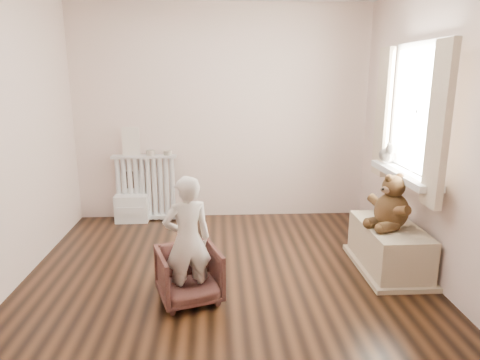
{
  "coord_description": "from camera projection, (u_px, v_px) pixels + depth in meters",
  "views": [
    {
      "loc": [
        -0.06,
        -3.48,
        1.78
      ],
      "look_at": [
        0.15,
        0.45,
        0.8
      ],
      "focal_mm": 32.0,
      "sensor_mm": 36.0,
      "label": 1
    }
  ],
  "objects": [
    {
      "name": "floor",
      "position": [
        226.0,
        279.0,
        3.81
      ],
      "size": [
        3.6,
        3.6,
        0.01
      ],
      "primitive_type": "cube",
      "color": "black",
      "rests_on": "ground"
    },
    {
      "name": "back_wall",
      "position": [
        222.0,
        114.0,
        5.24
      ],
      "size": [
        3.6,
        0.02,
        2.6
      ],
      "primitive_type": "cube",
      "color": "silver",
      "rests_on": "ground"
    },
    {
      "name": "front_wall",
      "position": [
        233.0,
        194.0,
        1.75
      ],
      "size": [
        3.6,
        0.02,
        2.6
      ],
      "primitive_type": "cube",
      "color": "silver",
      "rests_on": "ground"
    },
    {
      "name": "right_wall",
      "position": [
        439.0,
        133.0,
        3.59
      ],
      "size": [
        0.02,
        3.6,
        2.6
      ],
      "primitive_type": "cube",
      "color": "silver",
      "rests_on": "ground"
    },
    {
      "name": "window",
      "position": [
        419.0,
        112.0,
        3.84
      ],
      "size": [
        0.03,
        0.9,
        1.1
      ],
      "primitive_type": "cube",
      "color": "white",
      "rests_on": "right_wall"
    },
    {
      "name": "window_sill",
      "position": [
        404.0,
        174.0,
        3.98
      ],
      "size": [
        0.22,
        1.1,
        0.06
      ],
      "primitive_type": "cube",
      "color": "silver",
      "rests_on": "right_wall"
    },
    {
      "name": "curtain_left",
      "position": [
        439.0,
        126.0,
        3.3
      ],
      "size": [
        0.06,
        0.26,
        1.3
      ],
      "primitive_type": "cube",
      "color": "beige",
      "rests_on": "right_wall"
    },
    {
      "name": "curtain_right",
      "position": [
        383.0,
        113.0,
        4.4
      ],
      "size": [
        0.06,
        0.26,
        1.3
      ],
      "primitive_type": "cube",
      "color": "beige",
      "rests_on": "right_wall"
    },
    {
      "name": "radiator",
      "position": [
        146.0,
        189.0,
        5.29
      ],
      "size": [
        0.78,
        0.15,
        0.82
      ],
      "primitive_type": "cube",
      "color": "silver",
      "rests_on": "floor"
    },
    {
      "name": "paper_doll",
      "position": [
        131.0,
        141.0,
        5.14
      ],
      "size": [
        0.21,
        0.02,
        0.34
      ],
      "primitive_type": "cube",
      "color": "beige",
      "rests_on": "radiator"
    },
    {
      "name": "tin_a",
      "position": [
        151.0,
        153.0,
        5.19
      ],
      "size": [
        0.1,
        0.1,
        0.06
      ],
      "primitive_type": "cylinder",
      "color": "#A59E8C",
      "rests_on": "radiator"
    },
    {
      "name": "tin_b",
      "position": [
        168.0,
        153.0,
        5.2
      ],
      "size": [
        0.1,
        0.1,
        0.05
      ],
      "primitive_type": "cylinder",
      "color": "#A59E8C",
      "rests_on": "radiator"
    },
    {
      "name": "toy_vanity",
      "position": [
        132.0,
        199.0,
        5.28
      ],
      "size": [
        0.39,
        0.28,
        0.62
      ],
      "primitive_type": "cube",
      "color": "silver",
      "rests_on": "floor"
    },
    {
      "name": "armchair",
      "position": [
        189.0,
        275.0,
        3.42
      ],
      "size": [
        0.59,
        0.6,
        0.44
      ],
      "primitive_type": "imported",
      "rotation": [
        0.0,
        0.0,
        0.32
      ],
      "color": "#532D27",
      "rests_on": "floor"
    },
    {
      "name": "child",
      "position": [
        187.0,
        240.0,
        3.29
      ],
      "size": [
        0.43,
        0.35,
        1.03
      ],
      "primitive_type": "imported",
      "rotation": [
        0.0,
        0.0,
        3.46
      ],
      "color": "beige",
      "rests_on": "armchair"
    },
    {
      "name": "toy_bench",
      "position": [
        389.0,
        249.0,
        3.98
      ],
      "size": [
        0.48,
        0.91,
        0.43
      ],
      "primitive_type": "cube",
      "color": "#C2B391",
      "rests_on": "floor"
    },
    {
      "name": "teddy_bear",
      "position": [
        392.0,
        202.0,
        3.81
      ],
      "size": [
        0.49,
        0.44,
        0.49
      ],
      "primitive_type": null,
      "rotation": [
        0.0,
        0.0,
        0.41
      ],
      "color": "#392511",
      "rests_on": "toy_bench"
    },
    {
      "name": "plush_cat",
      "position": [
        387.0,
        153.0,
        4.33
      ],
      "size": [
        0.21,
        0.28,
        0.22
      ],
      "primitive_type": null,
      "rotation": [
        0.0,
        0.0,
        -0.19
      ],
      "color": "gray",
      "rests_on": "window_sill"
    }
  ]
}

